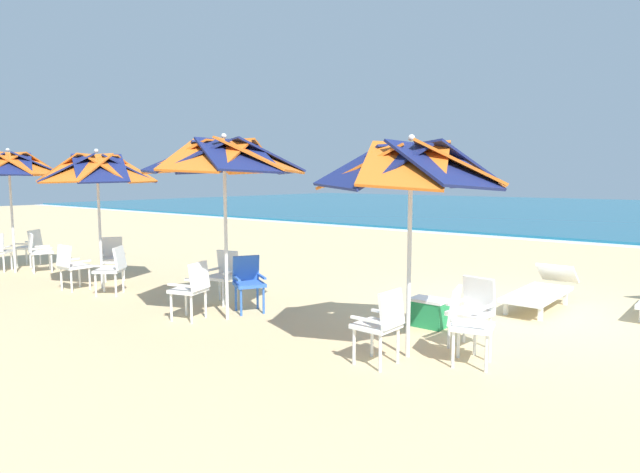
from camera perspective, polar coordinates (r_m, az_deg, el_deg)
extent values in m
plane|color=#D3B784|center=(8.78, 19.96, -7.80)|extent=(80.00, 80.00, 0.00)
cube|color=white|center=(18.76, 30.25, -0.90)|extent=(80.00, 0.70, 0.01)
cylinder|color=silver|center=(6.21, 9.52, -3.55)|extent=(0.05, 0.05, 2.06)
cube|color=orange|center=(6.09, 14.75, 7.42)|extent=(1.24, 1.15, 0.55)
cube|color=navy|center=(6.47, 13.45, 7.38)|extent=(1.17, 1.19, 0.55)
cube|color=orange|center=(6.65, 10.26, 7.42)|extent=(1.15, 1.24, 0.55)
cube|color=navy|center=(6.55, 6.81, 7.49)|extent=(1.19, 1.17, 0.55)
cube|color=orange|center=(6.21, 4.81, 7.58)|extent=(1.24, 1.15, 0.55)
cube|color=navy|center=(5.81, 5.58, 7.66)|extent=(1.17, 1.19, 0.55)
cube|color=orange|center=(5.60, 9.10, 7.66)|extent=(1.15, 1.24, 0.55)
cube|color=navy|center=(5.72, 13.07, 7.55)|extent=(1.19, 1.17, 0.55)
sphere|color=silver|center=(6.14, 9.78, 10.38)|extent=(0.08, 0.08, 0.08)
cube|color=white|center=(6.22, 16.02, -9.26)|extent=(0.54, 0.54, 0.05)
cube|color=white|center=(6.20, 14.24, -7.13)|extent=(0.20, 0.43, 0.40)
cube|color=white|center=(6.39, 16.31, -7.85)|extent=(0.39, 0.14, 0.03)
cube|color=white|center=(6.00, 15.78, -8.74)|extent=(0.39, 0.14, 0.03)
cylinder|color=white|center=(6.44, 17.76, -10.95)|extent=(0.04, 0.04, 0.41)
cylinder|color=white|center=(6.10, 17.39, -11.90)|extent=(0.04, 0.04, 0.41)
cylinder|color=white|center=(6.48, 14.61, -10.74)|extent=(0.04, 0.04, 0.41)
cylinder|color=white|center=(6.15, 14.06, -11.66)|extent=(0.04, 0.04, 0.41)
cube|color=white|center=(6.79, 15.77, -7.94)|extent=(0.49, 0.49, 0.05)
cube|color=white|center=(6.91, 16.67, -5.81)|extent=(0.43, 0.15, 0.40)
cube|color=white|center=(6.67, 17.30, -7.27)|extent=(0.09, 0.40, 0.03)
cube|color=white|center=(6.86, 14.35, -6.80)|extent=(0.09, 0.40, 0.03)
cylinder|color=white|center=(6.62, 16.27, -10.41)|extent=(0.04, 0.04, 0.41)
cylinder|color=white|center=(6.79, 13.65, -9.91)|extent=(0.04, 0.04, 0.41)
cylinder|color=white|center=(6.92, 17.74, -9.73)|extent=(0.04, 0.04, 0.41)
cylinder|color=white|center=(7.08, 15.20, -9.28)|extent=(0.04, 0.04, 0.41)
cube|color=white|center=(6.05, 6.04, -9.49)|extent=(0.45, 0.45, 0.05)
cube|color=white|center=(5.89, 7.68, -7.70)|extent=(0.11, 0.42, 0.40)
cube|color=white|center=(5.87, 4.93, -8.88)|extent=(0.40, 0.05, 0.03)
cube|color=white|center=(6.18, 7.11, -8.10)|extent=(0.40, 0.05, 0.03)
cylinder|color=white|center=(6.08, 3.66, -11.68)|extent=(0.04, 0.04, 0.41)
cylinder|color=white|center=(6.35, 5.60, -10.90)|extent=(0.04, 0.04, 0.41)
cylinder|color=white|center=(5.89, 6.46, -12.32)|extent=(0.04, 0.04, 0.41)
cylinder|color=white|center=(6.17, 8.33, -11.47)|extent=(0.04, 0.04, 0.41)
cylinder|color=silver|center=(7.87, -10.05, -0.81)|extent=(0.05, 0.05, 2.24)
cube|color=orange|center=(7.58, -6.39, 8.59)|extent=(1.32, 1.22, 0.51)
cube|color=navy|center=(8.01, -6.38, 8.46)|extent=(1.23, 1.29, 0.51)
cube|color=orange|center=(8.32, -8.49, 8.35)|extent=(1.22, 1.32, 0.51)
cube|color=navy|center=(8.34, -11.47, 8.29)|extent=(1.29, 1.23, 0.51)
cube|color=orange|center=(8.08, -13.83, 8.30)|extent=(1.32, 1.22, 0.51)
cube|color=navy|center=(7.65, -14.25, 8.41)|extent=(1.23, 1.29, 0.51)
cube|color=orange|center=(7.31, -12.20, 8.57)|extent=(1.22, 1.32, 0.51)
cube|color=navy|center=(7.28, -8.80, 8.64)|extent=(1.29, 1.23, 0.51)
sphere|color=silver|center=(7.83, -10.27, 10.55)|extent=(0.08, 0.08, 0.08)
cube|color=white|center=(9.00, -10.56, -4.32)|extent=(0.51, 0.51, 0.05)
cube|color=white|center=(9.11, -9.81, -2.73)|extent=(0.43, 0.17, 0.40)
cube|color=white|center=(8.85, -9.56, -3.75)|extent=(0.11, 0.40, 0.03)
cube|color=white|center=(9.10, -11.56, -3.51)|extent=(0.11, 0.40, 0.03)
cylinder|color=white|center=(8.80, -10.34, -6.10)|extent=(0.04, 0.04, 0.41)
cylinder|color=white|center=(9.02, -12.11, -5.83)|extent=(0.04, 0.04, 0.41)
cylinder|color=white|center=(9.07, -8.96, -5.70)|extent=(0.04, 0.04, 0.41)
cylinder|color=white|center=(9.28, -10.71, -5.45)|extent=(0.04, 0.04, 0.41)
cube|color=blue|center=(8.34, -7.58, -5.11)|extent=(0.60, 0.60, 0.05)
cube|color=blue|center=(8.49, -7.94, -3.37)|extent=(0.29, 0.41, 0.40)
cube|color=blue|center=(8.37, -6.26, -4.28)|extent=(0.36, 0.23, 0.03)
cube|color=blue|center=(8.27, -8.94, -4.45)|extent=(0.36, 0.23, 0.03)
cylinder|color=blue|center=(8.27, -6.07, -6.84)|extent=(0.04, 0.04, 0.41)
cylinder|color=blue|center=(8.18, -8.46, -7.01)|extent=(0.04, 0.04, 0.41)
cylinder|color=blue|center=(8.60, -6.71, -6.33)|extent=(0.04, 0.04, 0.41)
cylinder|color=blue|center=(8.51, -9.01, -6.49)|extent=(0.04, 0.04, 0.41)
cube|color=white|center=(8.09, -13.95, -5.60)|extent=(0.55, 0.55, 0.05)
cube|color=white|center=(7.93, -12.82, -4.15)|extent=(0.21, 0.43, 0.40)
cube|color=white|center=(7.91, -14.83, -5.08)|extent=(0.39, 0.15, 0.03)
cube|color=white|center=(8.22, -13.15, -4.60)|extent=(0.39, 0.15, 0.03)
cylinder|color=white|center=(8.11, -15.66, -7.31)|extent=(0.04, 0.04, 0.41)
cylinder|color=white|center=(8.38, -14.17, -6.82)|extent=(0.04, 0.04, 0.41)
cylinder|color=white|center=(7.90, -13.62, -7.61)|extent=(0.04, 0.04, 0.41)
cylinder|color=white|center=(8.18, -12.17, -7.09)|extent=(0.04, 0.04, 0.41)
cylinder|color=silver|center=(10.75, -22.51, 0.24)|extent=(0.05, 0.05, 2.07)
cube|color=orange|center=(10.37, -20.51, 6.86)|extent=(1.18, 1.14, 0.54)
cube|color=navy|center=(10.76, -19.99, 6.84)|extent=(1.14, 1.20, 0.54)
cube|color=orange|center=(11.11, -21.07, 6.77)|extent=(1.14, 1.18, 0.54)
cube|color=navy|center=(11.22, -23.07, 6.68)|extent=(1.20, 1.14, 0.54)
cube|color=orange|center=(11.03, -24.92, 6.62)|extent=(1.18, 1.14, 0.54)
cube|color=navy|center=(10.65, -25.61, 6.61)|extent=(1.14, 1.20, 0.54)
cube|color=orange|center=(10.29, -24.63, 6.69)|extent=(1.14, 1.18, 0.54)
cube|color=navy|center=(10.17, -22.47, 6.80)|extent=(1.20, 1.14, 0.54)
sphere|color=silver|center=(10.70, -22.86, 8.46)|extent=(0.08, 0.08, 0.08)
cube|color=white|center=(10.22, -21.67, -3.39)|extent=(0.62, 0.62, 0.05)
cube|color=white|center=(10.11, -20.67, -2.16)|extent=(0.34, 0.39, 0.40)
cube|color=white|center=(10.01, -22.12, -2.96)|extent=(0.33, 0.28, 0.03)
cube|color=white|center=(10.38, -21.29, -2.61)|extent=(0.33, 0.28, 0.03)
cylinder|color=white|center=(10.16, -22.91, -4.83)|extent=(0.04, 0.04, 0.41)
cylinder|color=white|center=(10.48, -22.16, -4.47)|extent=(0.04, 0.04, 0.41)
cylinder|color=white|center=(10.03, -21.05, -4.89)|extent=(0.04, 0.04, 0.41)
cylinder|color=white|center=(10.35, -20.35, -4.52)|extent=(0.04, 0.04, 0.41)
cube|color=white|center=(11.63, -21.30, -2.24)|extent=(0.58, 0.58, 0.05)
cube|color=white|center=(11.80, -21.44, -1.02)|extent=(0.26, 0.42, 0.40)
cube|color=white|center=(11.64, -20.35, -1.65)|extent=(0.38, 0.20, 0.03)
cube|color=white|center=(11.60, -22.31, -1.75)|extent=(0.38, 0.20, 0.03)
cylinder|color=white|center=(11.51, -20.30, -3.46)|extent=(0.04, 0.04, 0.41)
cylinder|color=white|center=(11.48, -22.05, -3.55)|extent=(0.04, 0.04, 0.41)
cylinder|color=white|center=(11.86, -20.49, -3.19)|extent=(0.04, 0.04, 0.41)
cylinder|color=white|center=(11.83, -22.19, -3.28)|extent=(0.04, 0.04, 0.41)
cube|color=white|center=(10.90, -24.79, -2.94)|extent=(0.46, 0.46, 0.05)
cube|color=white|center=(10.77, -25.77, -1.88)|extent=(0.42, 0.11, 0.40)
cube|color=white|center=(11.05, -25.32, -2.27)|extent=(0.06, 0.40, 0.03)
cube|color=white|center=(10.71, -24.29, -2.48)|extent=(0.06, 0.40, 0.03)
cylinder|color=white|center=(11.17, -24.38, -3.92)|extent=(0.04, 0.04, 0.41)
cylinder|color=white|center=(10.87, -23.47, -4.15)|extent=(0.04, 0.04, 0.41)
cylinder|color=white|center=(11.00, -25.98, -4.14)|extent=(0.04, 0.04, 0.41)
cylinder|color=white|center=(10.70, -25.10, -4.39)|extent=(0.04, 0.04, 0.41)
cylinder|color=silver|center=(13.42, -30.09, 1.30)|extent=(0.05, 0.05, 2.22)
cube|color=orange|center=(13.00, -28.73, 6.84)|extent=(1.27, 1.19, 0.52)
cube|color=navy|center=(13.38, -28.05, 6.84)|extent=(1.19, 1.25, 0.52)
cube|color=orange|center=(13.77, -28.74, 6.77)|extent=(1.19, 1.27, 0.52)
cube|color=navy|center=(13.93, -30.34, 6.67)|extent=(1.25, 1.19, 0.52)
cube|color=navy|center=(12.84, -30.46, 6.76)|extent=(1.25, 1.19, 0.52)
sphere|color=silver|center=(13.40, -30.47, 8.00)|extent=(0.08, 0.08, 0.08)
cube|color=white|center=(13.74, -30.47, -0.97)|extent=(0.30, 0.31, 0.03)
cylinder|color=white|center=(13.95, -30.17, -2.27)|extent=(0.04, 0.04, 0.41)
cylinder|color=white|center=(13.63, -30.79, -2.49)|extent=(0.04, 0.04, 0.41)
cube|color=white|center=(13.31, -27.71, -1.50)|extent=(0.55, 0.55, 0.05)
cube|color=white|center=(13.27, -28.62, -0.59)|extent=(0.43, 0.22, 0.40)
cube|color=white|center=(13.49, -27.82, -0.94)|extent=(0.16, 0.39, 0.03)
cube|color=white|center=(13.10, -27.65, -1.13)|extent=(0.16, 0.39, 0.03)
cylinder|color=white|center=(13.53, -26.99, -2.34)|extent=(0.04, 0.04, 0.41)
cylinder|color=white|center=(13.18, -26.82, -2.54)|extent=(0.04, 0.04, 0.41)
cylinder|color=white|center=(13.50, -28.47, -2.44)|extent=(0.04, 0.04, 0.41)
cylinder|color=white|center=(13.15, -28.34, -2.64)|extent=(0.04, 0.04, 0.41)
cube|color=white|center=(14.34, -28.84, -1.05)|extent=(0.61, 0.61, 0.05)
cube|color=white|center=(14.20, -28.23, -0.17)|extent=(0.30, 0.41, 0.40)
cube|color=white|center=(14.16, -29.33, -0.71)|extent=(0.36, 0.24, 0.03)
cube|color=white|center=(14.49, -28.40, -0.52)|extent=(0.36, 0.24, 0.03)
cylinder|color=white|center=(14.33, -29.77, -2.04)|extent=(0.04, 0.04, 0.41)
cylinder|color=white|center=(14.61, -28.95, -1.85)|extent=(0.04, 0.04, 0.41)
cylinder|color=white|center=(14.12, -28.62, -2.09)|extent=(0.04, 0.04, 0.41)
cylinder|color=white|center=(14.41, -27.81, -1.89)|extent=(0.04, 0.04, 0.41)
cube|color=white|center=(9.14, 22.25, -5.74)|extent=(0.67, 1.71, 0.06)
cube|color=white|center=(10.10, 24.11, -3.62)|extent=(0.62, 0.49, 0.36)
cube|color=white|center=(8.50, 22.56, -7.61)|extent=(0.06, 0.06, 0.22)
cube|color=white|center=(8.66, 19.30, -7.23)|extent=(0.06, 0.06, 0.22)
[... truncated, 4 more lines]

